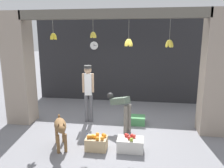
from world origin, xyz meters
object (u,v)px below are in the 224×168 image
at_px(worker_stooping, 122,107).
at_px(produce_box_green, 135,120).
at_px(shopkeeper, 88,89).
at_px(fruit_crate_oranges, 96,143).
at_px(fruit_crate_apples, 130,144).
at_px(water_bottle, 88,138).
at_px(dog, 60,127).
at_px(wall_clock, 94,46).

xyz_separation_m(worker_stooping, produce_box_green, (0.36, 0.52, -0.54)).
bearing_deg(worker_stooping, shopkeeper, 98.43).
distance_m(shopkeeper, worker_stooping, 1.20).
bearing_deg(worker_stooping, fruit_crate_oranges, -168.41).
relative_size(shopkeeper, fruit_crate_oranges, 3.60).
bearing_deg(produce_box_green, fruit_crate_apples, -91.76).
relative_size(fruit_crate_apples, water_bottle, 2.25).
distance_m(worker_stooping, produce_box_green, 0.83).
height_order(worker_stooping, fruit_crate_oranges, worker_stooping).
distance_m(dog, shopkeeper, 1.74).
relative_size(dog, shopkeeper, 0.53).
bearing_deg(produce_box_green, wall_clock, 127.35).
xyz_separation_m(fruit_crate_apples, water_bottle, (-1.03, 0.22, -0.04)).
xyz_separation_m(fruit_crate_oranges, wall_clock, (-0.92, 3.90, 2.01)).
relative_size(produce_box_green, water_bottle, 2.15).
height_order(shopkeeper, worker_stooping, shopkeeper).
height_order(fruit_crate_oranges, water_bottle, fruit_crate_oranges).
xyz_separation_m(dog, fruit_crate_oranges, (0.82, 0.05, -0.35)).
bearing_deg(dog, water_bottle, 94.48).
xyz_separation_m(dog, shopkeeper, (0.23, 1.65, 0.51)).
bearing_deg(wall_clock, worker_stooping, -63.84).
xyz_separation_m(dog, fruit_crate_apples, (1.58, 0.11, -0.35)).
bearing_deg(dog, shopkeeper, 145.96).
height_order(fruit_crate_oranges, fruit_crate_apples, fruit_crate_apples).
distance_m(dog, fruit_crate_oranges, 0.89).
distance_m(shopkeeper, fruit_crate_oranges, 1.91).
relative_size(dog, worker_stooping, 0.91).
height_order(fruit_crate_apples, wall_clock, wall_clock).
bearing_deg(shopkeeper, worker_stooping, 145.03).
bearing_deg(produce_box_green, shopkeeper, -178.79).
height_order(fruit_crate_oranges, wall_clock, wall_clock).
distance_m(fruit_crate_apples, water_bottle, 1.05).
bearing_deg(produce_box_green, fruit_crate_oranges, -116.52).
bearing_deg(worker_stooping, dog, 166.19).
bearing_deg(fruit_crate_oranges, shopkeeper, 110.12).
xyz_separation_m(shopkeeper, wall_clock, (-0.33, 2.30, 1.16)).
height_order(worker_stooping, wall_clock, wall_clock).
distance_m(produce_box_green, water_bottle, 1.73).
height_order(dog, water_bottle, dog).
bearing_deg(shopkeeper, fruit_crate_oranges, 100.48).
bearing_deg(water_bottle, shopkeeper, 103.49).
relative_size(fruit_crate_oranges, wall_clock, 1.43).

